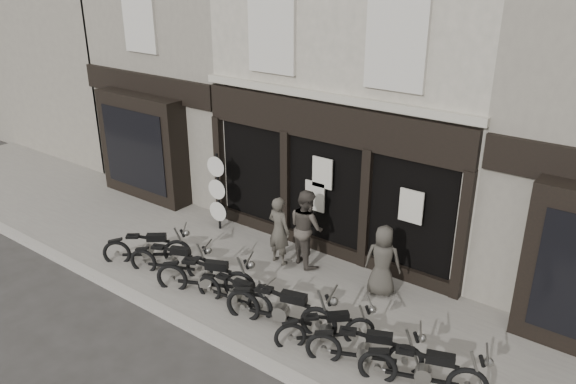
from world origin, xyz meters
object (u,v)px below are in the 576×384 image
Objects in this scene: motorcycle_2 at (207,279)px; advert_sign_post at (218,195)px; motorcycle_6 at (365,352)px; motorcycle_0 at (148,250)px; man_left at (279,231)px; motorcycle_4 at (282,312)px; motorcycle_5 at (326,331)px; man_centre at (306,227)px; motorcycle_7 at (424,373)px; man_right at (383,261)px; motorcycle_1 at (172,263)px; motorcycle_3 at (235,295)px.

motorcycle_2 is 0.93× the size of advert_sign_post.
motorcycle_2 reaches higher than motorcycle_6.
motorcycle_0 is 3.22m from man_left.
motorcycle_4 is (4.18, -0.14, 0.05)m from motorcycle_0.
man_centre is at bearing 87.99° from motorcycle_5.
motorcycle_7 is 7.46m from advert_sign_post.
motorcycle_4 is 1.91m from motorcycle_6.
motorcycle_2 is 3.08m from motorcycle_5.
man_right is 5.05m from advert_sign_post.
motorcycle_1 is 1.20× the size of man_right.
advert_sign_post reaches higher than motorcycle_7.
motorcycle_2 is at bearing 160.57° from motorcycle_7.
motorcycle_3 is (0.85, -0.01, -0.06)m from motorcycle_2.
man_left is 0.75× the size of advert_sign_post.
motorcycle_3 is 1.03× the size of man_centre.
motorcycle_4 is 1.02× the size of advert_sign_post.
motorcycle_7 is at bearing -45.25° from motorcycle_5.
advert_sign_post is at bearing 110.30° from motorcycle_5.
motorcycle_4 is at bearing 155.20° from motorcycle_6.
man_left is 2.63m from man_right.
motorcycle_1 is 0.97× the size of motorcycle_6.
motorcycle_3 is 2.23m from motorcycle_5.
motorcycle_0 is 5.18m from motorcycle_5.
motorcycle_4 is 2.52m from man_right.
motorcycle_5 is at bearing 72.51° from man_right.
motorcycle_6 is at bearing 165.79° from man_centre.
advert_sign_post reaches higher than motorcycle_4.
motorcycle_3 is 1.20× the size of man_right.
man_centre is (-2.08, 2.27, 0.69)m from motorcycle_5.
man_right is (2.09, -0.11, -0.14)m from man_centre.
man_centre reaches higher than man_left.
motorcycle_7 is at bearing -23.73° from advert_sign_post.
man_centre is at bearing -6.81° from advert_sign_post.
motorcycle_4 is at bearing 140.96° from motorcycle_5.
advert_sign_post reaches higher than motorcycle_6.
man_centre is (3.10, 2.23, 0.66)m from motorcycle_0.
motorcycle_4 reaches higher than motorcycle_1.
motorcycle_4 reaches higher than motorcycle_0.
motorcycle_7 is at bearing -19.90° from motorcycle_6.
advert_sign_post reaches higher than man_centre.
motorcycle_2 is 1.06× the size of motorcycle_6.
man_right reaches higher than motorcycle_0.
motorcycle_0 is 0.79× the size of advert_sign_post.
man_centre is (1.00, 2.36, 0.63)m from motorcycle_2.
motorcycle_6 is at bearing -24.80° from motorcycle_1.
motorcycle_2 is at bearing 155.41° from motorcycle_6.
man_centre is (0.15, 2.38, 0.70)m from motorcycle_3.
motorcycle_2 is at bearing -56.41° from advert_sign_post.
motorcycle_2 is (2.11, -0.14, 0.03)m from motorcycle_0.
motorcycle_5 is at bearing -39.21° from motorcycle_0.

